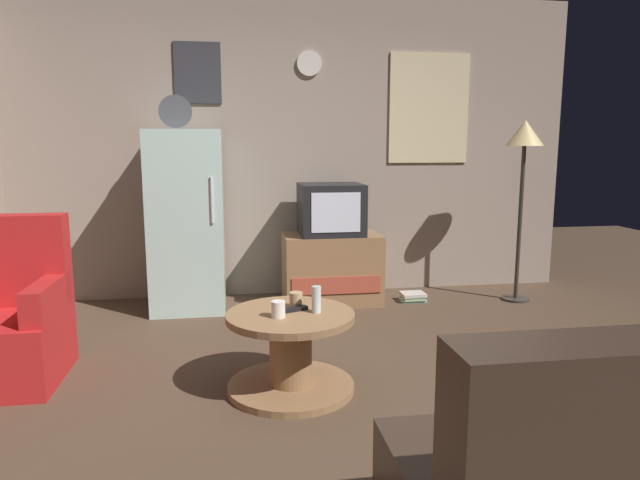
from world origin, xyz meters
TOP-DOWN VIEW (x-y plane):
  - ground_plane at (0.00, 0.00)m, footprint 12.00×12.00m
  - wall_with_art at (0.01, 2.45)m, footprint 5.20×0.12m
  - fridge at (-0.95, 2.02)m, footprint 0.60×0.62m
  - tv_stand at (0.28, 2.03)m, footprint 0.84×0.53m
  - crt_tv at (0.28, 2.03)m, footprint 0.54×0.51m
  - standing_lamp at (1.93, 1.82)m, footprint 0.32×0.32m
  - coffee_table at (-0.27, 0.24)m, footprint 0.72×0.72m
  - wine_glass at (-0.12, 0.22)m, footprint 0.05×0.05m
  - mug_ceramic_white at (-0.34, 0.16)m, footprint 0.08×0.08m
  - mug_ceramic_tan at (-0.22, 0.33)m, footprint 0.08×0.08m
  - remote_control at (-0.24, 0.27)m, footprint 0.16×0.09m
  - armchair at (-1.93, 0.66)m, footprint 0.68×0.68m
  - book_stack at (1.00, 1.92)m, footprint 0.22×0.17m

SIDE VIEW (x-z plane):
  - ground_plane at x=0.00m, z-range 0.00..0.00m
  - book_stack at x=1.00m, z-range 0.00..0.08m
  - coffee_table at x=-0.27m, z-range 0.00..0.46m
  - tv_stand at x=0.28m, z-range 0.00..0.61m
  - armchair at x=-1.93m, z-range -0.14..0.82m
  - remote_control at x=-0.24m, z-range 0.46..0.48m
  - mug_ceramic_white at x=-0.34m, z-range 0.46..0.55m
  - mug_ceramic_tan at x=-0.22m, z-range 0.46..0.55m
  - wine_glass at x=-0.12m, z-range 0.46..0.61m
  - fridge at x=-0.95m, z-range -0.13..1.64m
  - crt_tv at x=0.28m, z-range 0.61..1.05m
  - standing_lamp at x=1.93m, z-range 0.56..2.15m
  - wall_with_art at x=0.01m, z-range 0.01..2.72m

